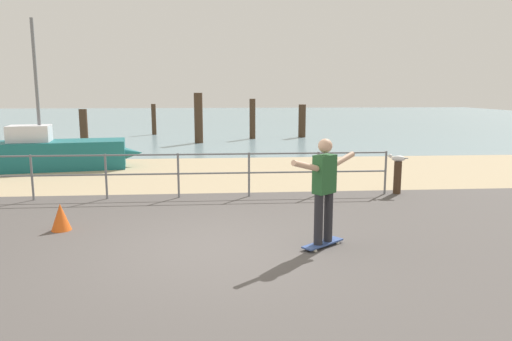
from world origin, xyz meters
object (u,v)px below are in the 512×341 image
skateboard (323,244)px  skateboarder (324,185)px  seagull (398,158)px  bollard_short (397,178)px  sailboat (57,153)px  traffic_cone (61,218)px

skateboard → skateboarder: bearing=177.6°
skateboard → seagull: size_ratio=1.56×
bollard_short → skateboarder: bearing=-125.3°
skateboarder → bollard_short: size_ratio=2.07×
sailboat → traffic_cone: (2.24, -6.83, -0.27)m
skateboarder → traffic_cone: bearing=164.2°
skateboarder → bollard_short: bearing=54.7°
skateboard → seagull: (2.60, 3.71, 0.81)m
sailboat → bollard_short: (9.27, -4.37, -0.12)m
skateboarder → bollard_short: skateboarder is taller
sailboat → skateboarder: size_ratio=3.07×
traffic_cone → bollard_short: bearing=19.3°
skateboard → sailboat: bearing=129.5°
bollard_short → traffic_cone: size_ratio=1.60×
skateboarder → traffic_cone: 4.65m
skateboarder → traffic_cone: size_ratio=3.30×
bollard_short → sailboat: bearing=154.7°
bollard_short → seagull: size_ratio=1.65×
sailboat → seagull: 10.24m
sailboat → bollard_short: 10.25m
sailboat → skateboarder: sailboat is taller
skateboard → skateboarder: size_ratio=0.46×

